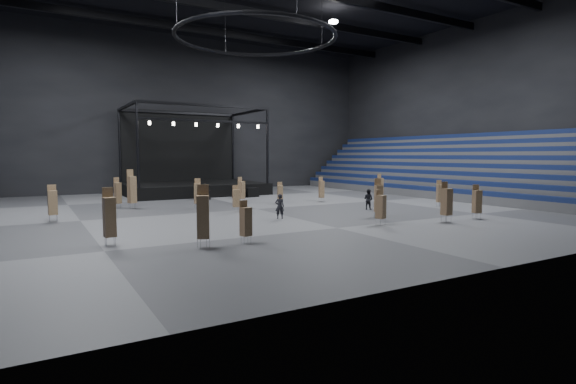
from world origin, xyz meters
TOP-DOWN VIEW (x-y plane):
  - floor at (0.00, 0.00)m, footprint 50.00×50.00m
  - wall_back at (0.00, 21.00)m, footprint 50.00×0.20m
  - wall_front at (0.00, -21.00)m, footprint 50.00×0.20m
  - wall_right at (25.00, 0.00)m, footprint 0.20×42.00m
  - bleachers_right at (22.94, 0.00)m, footprint 7.20×40.00m
  - stage at (0.00, 16.24)m, footprint 14.00×10.00m
  - truss_ring at (-0.00, 0.00)m, footprint 12.30×12.30m
  - flight_case_left at (-1.08, 9.24)m, footprint 1.42×0.95m
  - flight_case_mid at (2.50, 9.10)m, footprint 1.27×0.75m
  - flight_case_right at (3.97, 9.28)m, footprint 1.49×0.97m
  - chair_stack_0 at (-6.43, -11.99)m, footprint 0.52×0.52m
  - chair_stack_1 at (-14.00, 0.45)m, footprint 0.55×0.55m
  - chair_stack_2 at (-8.52, -11.99)m, footprint 0.70×0.70m
  - chair_stack_3 at (13.28, 0.84)m, footprint 0.44×0.44m
  - chair_stack_4 at (4.90, -8.42)m, footprint 0.59×0.59m
  - chair_stack_5 at (2.89, -10.90)m, footprint 0.62×0.62m
  - chair_stack_6 at (3.55, 2.66)m, footprint 0.56×0.56m
  - chair_stack_7 at (-9.23, 6.00)m, footprint 0.56×0.56m
  - chair_stack_8 at (7.56, 2.21)m, footprint 0.47×0.47m
  - chair_stack_9 at (-8.33, 5.04)m, footprint 0.67×0.67m
  - chair_stack_10 at (7.32, -11.99)m, footprint 0.55×0.55m
  - chair_stack_11 at (0.73, 4.52)m, footprint 0.58×0.58m
  - chair_stack_12 at (-3.88, 2.58)m, footprint 0.64×0.64m
  - chair_stack_13 at (13.57, -5.95)m, footprint 0.57×0.57m
  - chair_stack_14 at (10.22, -11.99)m, footprint 0.58×0.58m
  - chair_stack_15 at (-2.11, -0.87)m, footprint 0.53×0.53m
  - chair_stack_16 at (-12.08, -9.31)m, footprint 0.54×0.54m
  - man_center at (-1.02, -5.53)m, footprint 0.70×0.59m
  - crew_member at (7.32, -4.54)m, footprint 0.83×0.92m

SIDE VIEW (x-z plane):
  - floor at x=0.00m, z-range 0.00..0.00m
  - flight_case_mid at x=2.50m, z-range 0.00..0.81m
  - flight_case_left at x=-1.08m, z-range 0.00..0.87m
  - flight_case_right at x=3.97m, z-range 0.00..0.92m
  - crew_member at x=7.32m, z-range 0.00..1.57m
  - man_center at x=-1.02m, z-range 0.00..1.63m
  - chair_stack_6 at x=3.55m, z-range 0.07..1.92m
  - chair_stack_15 at x=-2.11m, z-range 0.07..2.04m
  - chair_stack_0 at x=-6.43m, z-range 0.06..2.10m
  - chair_stack_13 at x=13.57m, z-range 0.05..2.20m
  - chair_stack_5 at x=2.89m, z-range 0.07..2.20m
  - chair_stack_8 at x=7.56m, z-range 0.03..2.26m
  - chair_stack_14 at x=10.22m, z-range 0.05..2.30m
  - chair_stack_11 at x=0.73m, z-range 0.05..2.32m
  - chair_stack_1 at x=-14.00m, z-range 0.07..2.40m
  - chair_stack_12 at x=-3.88m, z-range 0.05..2.42m
  - chair_stack_3 at x=13.28m, z-range 0.02..2.46m
  - chair_stack_7 at x=-9.23m, z-range 0.03..2.45m
  - chair_stack_10 at x=7.32m, z-range 0.06..2.57m
  - chair_stack_4 at x=4.90m, z-range 0.02..2.65m
  - chair_stack_16 at x=-12.08m, z-range 0.03..2.72m
  - stage at x=0.00m, z-range -3.15..6.05m
  - chair_stack_2 at x=-8.52m, z-range 0.04..2.89m
  - chair_stack_9 at x=-8.33m, z-range 0.02..3.08m
  - bleachers_right at x=22.94m, z-range -1.47..4.93m
  - wall_back at x=0.00m, z-range 0.00..18.00m
  - wall_front at x=0.00m, z-range 0.00..18.00m
  - wall_right at x=25.00m, z-range 0.00..18.00m
  - truss_ring at x=0.00m, z-range 10.43..15.58m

